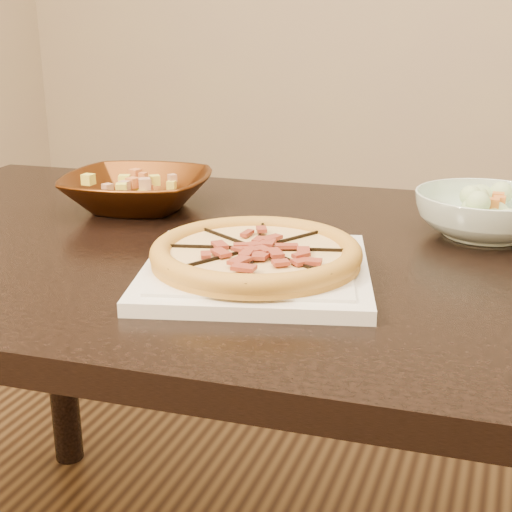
{
  "coord_description": "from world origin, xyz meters",
  "views": [
    {
      "loc": [
        0.22,
        -0.95,
        1.07
      ],
      "look_at": [
        -0.09,
        -0.13,
        0.78
      ],
      "focal_mm": 50.0,
      "sensor_mm": 36.0,
      "label": 1
    }
  ],
  "objects_px": {
    "pizza": "(256,253)",
    "bronze_bowl": "(138,191)",
    "salad_bowl": "(485,214)",
    "plate": "(256,270)",
    "dining_table": "(220,305)"
  },
  "relations": [
    {
      "from": "pizza",
      "to": "bronze_bowl",
      "type": "distance_m",
      "value": 0.42
    },
    {
      "from": "bronze_bowl",
      "to": "pizza",
      "type": "bearing_deg",
      "value": -38.87
    },
    {
      "from": "bronze_bowl",
      "to": "salad_bowl",
      "type": "distance_m",
      "value": 0.59
    },
    {
      "from": "pizza",
      "to": "salad_bowl",
      "type": "distance_m",
      "value": 0.41
    },
    {
      "from": "bronze_bowl",
      "to": "salad_bowl",
      "type": "relative_size",
      "value": 1.18
    },
    {
      "from": "plate",
      "to": "dining_table",
      "type": "bearing_deg",
      "value": 129.72
    },
    {
      "from": "pizza",
      "to": "salad_bowl",
      "type": "relative_size",
      "value": 1.27
    },
    {
      "from": "dining_table",
      "to": "plate",
      "type": "xyz_separation_m",
      "value": [
        0.11,
        -0.13,
        0.12
      ]
    },
    {
      "from": "plate",
      "to": "salad_bowl",
      "type": "relative_size",
      "value": 1.66
    },
    {
      "from": "salad_bowl",
      "to": "dining_table",
      "type": "bearing_deg",
      "value": -155.57
    },
    {
      "from": "dining_table",
      "to": "pizza",
      "type": "height_order",
      "value": "pizza"
    },
    {
      "from": "plate",
      "to": "pizza",
      "type": "bearing_deg",
      "value": 99.45
    },
    {
      "from": "salad_bowl",
      "to": "bronze_bowl",
      "type": "bearing_deg",
      "value": -175.63
    },
    {
      "from": "bronze_bowl",
      "to": "salad_bowl",
      "type": "height_order",
      "value": "salad_bowl"
    },
    {
      "from": "dining_table",
      "to": "bronze_bowl",
      "type": "distance_m",
      "value": 0.28
    }
  ]
}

